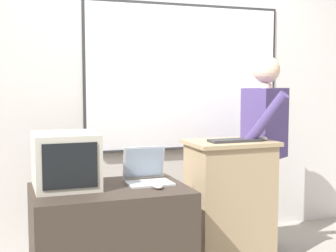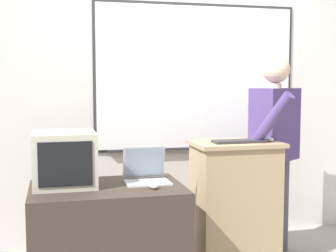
{
  "view_description": "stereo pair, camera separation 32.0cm",
  "coord_description": "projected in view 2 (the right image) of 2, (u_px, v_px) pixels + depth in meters",
  "views": [
    {
      "loc": [
        -1.35,
        -2.62,
        1.4
      ],
      "look_at": [
        -0.28,
        0.39,
        1.11
      ],
      "focal_mm": 50.0,
      "sensor_mm": 36.0,
      "label": 1
    },
    {
      "loc": [
        -1.04,
        -2.71,
        1.4
      ],
      "look_at": [
        -0.28,
        0.39,
        1.11
      ],
      "focal_mm": 50.0,
      "sensor_mm": 36.0,
      "label": 2
    }
  ],
  "objects": [
    {
      "name": "crt_monitor",
      "position": [
        65.0,
        159.0,
        3.05
      ],
      "size": [
        0.4,
        0.44,
        0.35
      ],
      "color": "#BCB7A8",
      "rests_on": "side_desk"
    },
    {
      "name": "computer_mouse_by_laptop",
      "position": [
        154.0,
        186.0,
        2.97
      ],
      "size": [
        0.06,
        0.1,
        0.03
      ],
      "color": "silver",
      "rests_on": "side_desk"
    },
    {
      "name": "back_wall",
      "position": [
        173.0,
        93.0,
        4.19
      ],
      "size": [
        6.4,
        0.17,
        2.61
      ],
      "color": "silver",
      "rests_on": "ground_plane"
    },
    {
      "name": "wireless_keyboard",
      "position": [
        239.0,
        141.0,
        3.45
      ],
      "size": [
        0.4,
        0.14,
        0.02
      ],
      "color": "#2D2D30",
      "rests_on": "lectern_podium"
    },
    {
      "name": "lectern_podium",
      "position": [
        235.0,
        204.0,
        3.55
      ],
      "size": [
        0.65,
        0.46,
        0.96
      ],
      "color": "tan",
      "rests_on": "ground_plane"
    },
    {
      "name": "person_presenter",
      "position": [
        275.0,
        140.0,
        3.77
      ],
      "size": [
        0.6,
        0.71,
        1.62
      ],
      "rotation": [
        0.0,
        0.0,
        0.57
      ],
      "color": "#474C60",
      "rests_on": "ground_plane"
    },
    {
      "name": "side_desk",
      "position": [
        108.0,
        241.0,
        3.07
      ],
      "size": [
        0.99,
        0.67,
        0.73
      ],
      "color": "#382D26",
      "rests_on": "ground_plane"
    },
    {
      "name": "computer_mouse_by_keyboard",
      "position": [
        269.0,
        139.0,
        3.51
      ],
      "size": [
        0.06,
        0.1,
        0.03
      ],
      "color": "#BCBCC1",
      "rests_on": "lectern_podium"
    },
    {
      "name": "laptop",
      "position": [
        146.0,
        171.0,
        3.18
      ],
      "size": [
        0.3,
        0.27,
        0.24
      ],
      "color": "#B7BABF",
      "rests_on": "side_desk"
    }
  ]
}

